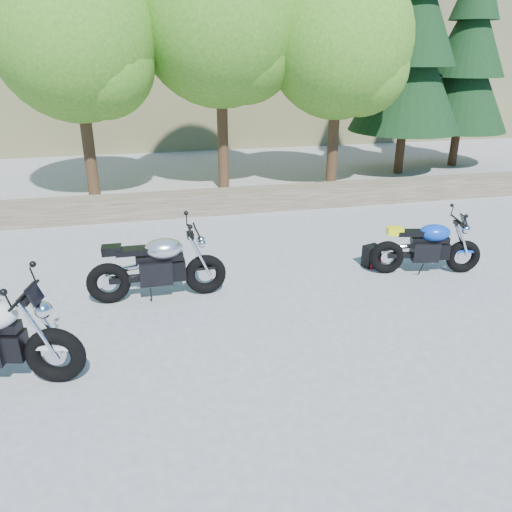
# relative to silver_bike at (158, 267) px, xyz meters

# --- Properties ---
(ground) EXTENTS (90.00, 90.00, 0.00)m
(ground) POSITION_rel_silver_bike_xyz_m (1.17, -1.49, -0.50)
(ground) COLOR gray
(ground) RESTS_ON ground
(stone_wall) EXTENTS (22.00, 0.55, 0.50)m
(stone_wall) POSITION_rel_silver_bike_xyz_m (1.17, 4.01, -0.25)
(stone_wall) COLOR #4C4633
(stone_wall) RESTS_ON ground
(tree_decid_left) EXTENTS (3.67, 3.67, 5.62)m
(tree_decid_left) POSITION_rel_silver_bike_xyz_m (-1.23, 5.65, 3.13)
(tree_decid_left) COLOR #382314
(tree_decid_left) RESTS_ON ground
(tree_decid_mid) EXTENTS (4.08, 4.08, 6.24)m
(tree_decid_mid) POSITION_rel_silver_bike_xyz_m (2.07, 6.05, 3.54)
(tree_decid_mid) COLOR #382314
(tree_decid_mid) RESTS_ON ground
(tree_decid_right) EXTENTS (3.54, 3.54, 5.41)m
(tree_decid_right) POSITION_rel_silver_bike_xyz_m (4.87, 5.45, 3.00)
(tree_decid_right) COLOR #382314
(tree_decid_right) RESTS_ON ground
(conifer_near) EXTENTS (3.17, 3.17, 7.06)m
(conifer_near) POSITION_rel_silver_bike_xyz_m (7.37, 6.71, 3.18)
(conifer_near) COLOR #382314
(conifer_near) RESTS_ON ground
(conifer_far) EXTENTS (2.82, 2.82, 6.27)m
(conifer_far) POSITION_rel_silver_bike_xyz_m (9.57, 7.31, 2.77)
(conifer_far) COLOR #382314
(conifer_far) RESTS_ON ground
(silver_bike) EXTENTS (2.04, 0.65, 1.03)m
(silver_bike) POSITION_rel_silver_bike_xyz_m (0.00, 0.00, 0.00)
(silver_bike) COLOR black
(silver_bike) RESTS_ON ground
(blue_bike) EXTENTS (1.83, 0.63, 0.92)m
(blue_bike) POSITION_rel_silver_bike_xyz_m (4.34, -0.04, -0.05)
(blue_bike) COLOR black
(blue_bike) RESTS_ON ground
(backpack) EXTENTS (0.32, 0.30, 0.37)m
(backpack) POSITION_rel_silver_bike_xyz_m (3.59, 0.40, -0.32)
(backpack) COLOR black
(backpack) RESTS_ON ground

